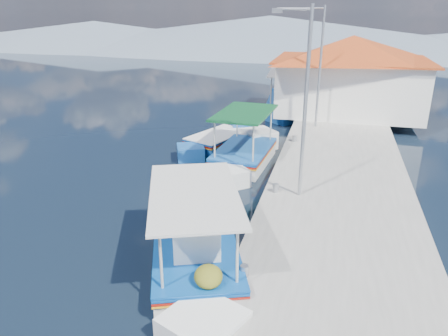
# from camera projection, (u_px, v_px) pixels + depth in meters

# --- Properties ---
(ground) EXTENTS (160.00, 160.00, 0.00)m
(ground) POSITION_uv_depth(u_px,v_px,m) (149.00, 218.00, 13.69)
(ground) COLOR black
(ground) RESTS_ON ground
(quay) EXTENTS (5.00, 44.00, 0.50)m
(quay) POSITION_uv_depth(u_px,v_px,m) (339.00, 165.00, 17.61)
(quay) COLOR #A5A29B
(quay) RESTS_ON ground
(bollards) EXTENTS (0.20, 17.20, 0.30)m
(bollards) POSITION_uv_depth(u_px,v_px,m) (287.00, 157.00, 17.29)
(bollards) COLOR #A5A8AD
(bollards) RESTS_ON quay
(main_caique) EXTENTS (3.87, 6.78, 2.41)m
(main_caique) POSITION_uv_depth(u_px,v_px,m) (198.00, 251.00, 10.99)
(main_caique) COLOR white
(main_caique) RESTS_ON ground
(caique_green_canopy) EXTENTS (2.32, 6.85, 2.57)m
(caique_green_canopy) POSITION_uv_depth(u_px,v_px,m) (244.00, 155.00, 18.37)
(caique_green_canopy) COLOR white
(caique_green_canopy) RESTS_ON ground
(caique_blue_hull) EXTENTS (3.10, 5.43, 1.04)m
(caique_blue_hull) POSITION_uv_depth(u_px,v_px,m) (218.00, 142.00, 20.55)
(caique_blue_hull) COLOR #1B57A4
(caique_blue_hull) RESTS_ON ground
(caique_far) EXTENTS (2.76, 7.97, 2.80)m
(caique_far) POSITION_uv_depth(u_px,v_px,m) (286.00, 103.00, 27.69)
(caique_far) COLOR #1B57A4
(caique_far) RESTS_ON ground
(harbor_building) EXTENTS (10.49, 10.49, 4.40)m
(harbor_building) POSITION_uv_depth(u_px,v_px,m) (350.00, 73.00, 24.77)
(harbor_building) COLOR white
(harbor_building) RESTS_ON quay
(lamp_post_near) EXTENTS (1.21, 0.14, 6.00)m
(lamp_post_near) POSITION_uv_depth(u_px,v_px,m) (303.00, 95.00, 13.05)
(lamp_post_near) COLOR #A5A8AD
(lamp_post_near) RESTS_ON quay
(lamp_post_far) EXTENTS (1.21, 0.14, 6.00)m
(lamp_post_far) POSITION_uv_depth(u_px,v_px,m) (319.00, 61.00, 21.18)
(lamp_post_far) COLOR #A5A8AD
(lamp_post_far) RESTS_ON quay
(mountain_ridge) EXTENTS (171.40, 96.00, 5.50)m
(mountain_ridge) POSITION_uv_depth(u_px,v_px,m) (348.00, 39.00, 61.98)
(mountain_ridge) COLOR slate
(mountain_ridge) RESTS_ON ground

